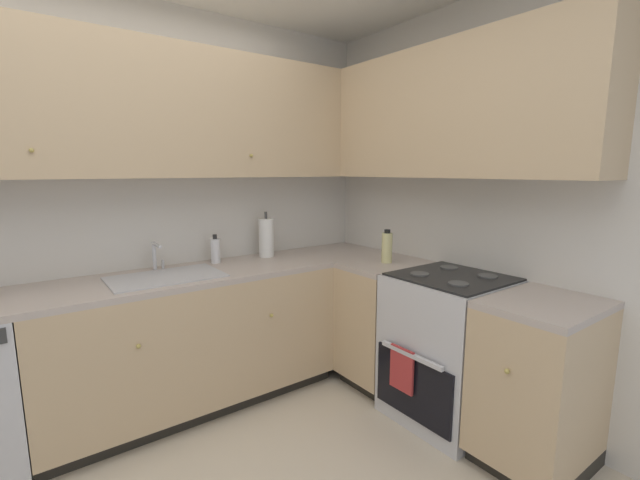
# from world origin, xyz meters

# --- Properties ---
(wall_back) EXTENTS (3.96, 0.05, 2.55)m
(wall_back) POSITION_xyz_m (0.00, 1.51, 1.27)
(wall_back) COLOR silver
(wall_back) RESTS_ON ground_plane
(wall_right) EXTENTS (0.05, 3.07, 2.55)m
(wall_right) POSITION_xyz_m (1.96, 0.00, 1.27)
(wall_right) COLOR silver
(wall_right) RESTS_ON ground_plane
(lower_cabinets_back) EXTENTS (1.80, 0.62, 0.85)m
(lower_cabinets_back) POSITION_xyz_m (0.43, 1.19, 0.43)
(lower_cabinets_back) COLOR tan
(lower_cabinets_back) RESTS_ON ground_plane
(countertop_back) EXTENTS (3.00, 0.60, 0.03)m
(countertop_back) POSITION_xyz_m (0.43, 1.19, 0.86)
(countertop_back) COLOR #B7A89E
(countertop_back) RESTS_ON lower_cabinets_back
(lower_cabinets_right) EXTENTS (0.62, 1.52, 0.85)m
(lower_cabinets_right) POSITION_xyz_m (1.63, 0.11, 0.43)
(lower_cabinets_right) COLOR tan
(lower_cabinets_right) RESTS_ON ground_plane
(countertop_right) EXTENTS (0.60, 1.52, 0.03)m
(countertop_right) POSITION_xyz_m (1.63, 0.11, 0.86)
(countertop_right) COLOR #B7A89E
(countertop_right) RESTS_ON lower_cabinets_right
(oven_range) EXTENTS (0.68, 0.62, 1.03)m
(oven_range) POSITION_xyz_m (1.65, 0.14, 0.45)
(oven_range) COLOR silver
(oven_range) RESTS_ON ground_plane
(upper_cabinets_back) EXTENTS (2.68, 0.34, 0.78)m
(upper_cabinets_back) POSITION_xyz_m (0.27, 1.33, 1.86)
(upper_cabinets_back) COLOR tan
(upper_cabinets_right) EXTENTS (0.32, 2.07, 0.78)m
(upper_cabinets_right) POSITION_xyz_m (1.77, 0.45, 1.86)
(upper_cabinets_right) COLOR tan
(sink) EXTENTS (0.64, 0.40, 0.10)m
(sink) POSITION_xyz_m (0.27, 1.16, 0.84)
(sink) COLOR #B7B7BC
(sink) RESTS_ON countertop_back
(faucet) EXTENTS (0.07, 0.16, 0.18)m
(faucet) POSITION_xyz_m (0.28, 1.36, 0.99)
(faucet) COLOR silver
(faucet) RESTS_ON countertop_back
(soap_bottle) EXTENTS (0.06, 0.06, 0.20)m
(soap_bottle) POSITION_xyz_m (0.67, 1.37, 0.97)
(soap_bottle) COLOR silver
(soap_bottle) RESTS_ON countertop_back
(paper_towel_roll) EXTENTS (0.11, 0.11, 0.34)m
(paper_towel_roll) POSITION_xyz_m (1.06, 1.35, 1.02)
(paper_towel_roll) COLOR white
(paper_towel_roll) RESTS_ON countertop_back
(oil_bottle) EXTENTS (0.07, 0.07, 0.23)m
(oil_bottle) POSITION_xyz_m (1.63, 0.67, 0.99)
(oil_bottle) COLOR beige
(oil_bottle) RESTS_ON countertop_right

